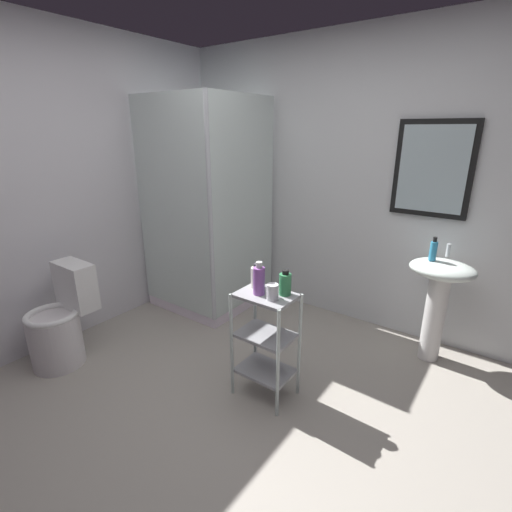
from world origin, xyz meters
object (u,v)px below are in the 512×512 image
object	(u,v)px
shower_stall	(211,262)
lotion_bottle_white	(257,277)
storage_cart	(266,337)
toilet	(61,324)
pedestal_sink	(439,290)
rinse_cup	(273,292)
hand_soap_bottle	(433,250)
conditioner_bottle_purple	(259,280)
body_wash_bottle_green	(285,284)

from	to	relation	value
shower_stall	lotion_bottle_white	world-z (taller)	shower_stall
storage_cart	toilet	bearing A→B (deg)	-157.99
shower_stall	toilet	world-z (taller)	shower_stall
pedestal_sink	lotion_bottle_white	bearing A→B (deg)	-131.04
toilet	rinse_cup	world-z (taller)	rinse_cup
hand_soap_bottle	rinse_cup	xyz separation A→B (m)	(-0.66, -1.11, -0.10)
storage_cart	pedestal_sink	bearing A→B (deg)	53.91
hand_soap_bottle	lotion_bottle_white	distance (m)	1.32
pedestal_sink	hand_soap_bottle	size ratio (longest dim) A/B	4.64
storage_cart	lotion_bottle_white	size ratio (longest dim) A/B	4.55
toilet	hand_soap_bottle	bearing A→B (deg)	37.10
toilet	storage_cart	xyz separation A→B (m)	(1.47, 0.59, 0.12)
storage_cart	rinse_cup	size ratio (longest dim) A/B	7.58
shower_stall	toilet	size ratio (longest dim) A/B	2.63
lotion_bottle_white	conditioner_bottle_purple	distance (m)	0.11
body_wash_bottle_green	pedestal_sink	bearing A→B (deg)	55.71
pedestal_sink	hand_soap_bottle	world-z (taller)	hand_soap_bottle
shower_stall	lotion_bottle_white	xyz separation A→B (m)	(1.10, -0.74, 0.35)
toilet	hand_soap_bottle	world-z (taller)	hand_soap_bottle
pedestal_sink	rinse_cup	xyz separation A→B (m)	(-0.73, -1.14, 0.21)
toilet	conditioner_bottle_purple	world-z (taller)	conditioner_bottle_purple
lotion_bottle_white	body_wash_bottle_green	distance (m)	0.21
shower_stall	body_wash_bottle_green	bearing A→B (deg)	-29.07
pedestal_sink	lotion_bottle_white	distance (m)	1.41
toilet	rinse_cup	bearing A→B (deg)	19.82
hand_soap_bottle	body_wash_bottle_green	distance (m)	1.19
body_wash_bottle_green	rinse_cup	bearing A→B (deg)	-102.93
toilet	rinse_cup	xyz separation A→B (m)	(1.55, 0.56, 0.47)
shower_stall	storage_cart	distance (m)	1.44
pedestal_sink	body_wash_bottle_green	bearing A→B (deg)	-124.29
shower_stall	hand_soap_bottle	xyz separation A→B (m)	(1.94, 0.28, 0.42)
pedestal_sink	toilet	distance (m)	2.85
lotion_bottle_white	conditioner_bottle_purple	world-z (taller)	conditioner_bottle_purple
rinse_cup	hand_soap_bottle	bearing A→B (deg)	59.39
storage_cart	conditioner_bottle_purple	world-z (taller)	conditioner_bottle_purple
pedestal_sink	storage_cart	world-z (taller)	pedestal_sink
rinse_cup	shower_stall	bearing A→B (deg)	147.08
hand_soap_bottle	toilet	bearing A→B (deg)	-142.90
hand_soap_bottle	conditioner_bottle_purple	world-z (taller)	hand_soap_bottle
body_wash_bottle_green	conditioner_bottle_purple	bearing A→B (deg)	-147.03
pedestal_sink	lotion_bottle_white	size ratio (longest dim) A/B	4.98
shower_stall	conditioner_bottle_purple	xyz separation A→B (m)	(1.17, -0.81, 0.37)
storage_cart	body_wash_bottle_green	distance (m)	0.39
shower_stall	hand_soap_bottle	distance (m)	2.00
conditioner_bottle_purple	pedestal_sink	bearing A→B (deg)	53.17
shower_stall	lotion_bottle_white	distance (m)	1.37
toilet	body_wash_bottle_green	world-z (taller)	body_wash_bottle_green
rinse_cup	body_wash_bottle_green	bearing A→B (deg)	77.07
rinse_cup	storage_cart	bearing A→B (deg)	152.46
hand_soap_bottle	shower_stall	bearing A→B (deg)	-171.82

